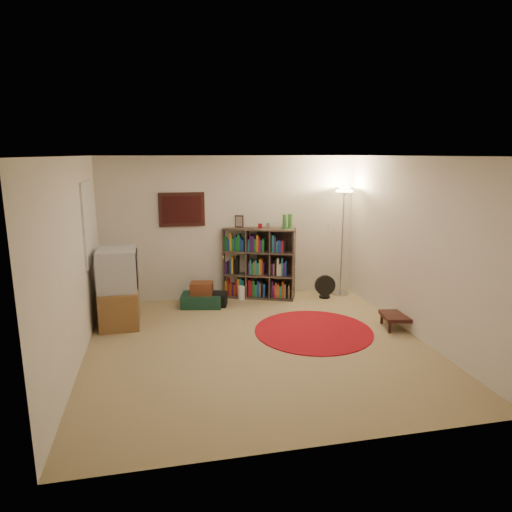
{
  "coord_description": "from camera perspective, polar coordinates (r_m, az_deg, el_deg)",
  "views": [
    {
      "loc": [
        -1.22,
        -5.62,
        2.53
      ],
      "look_at": [
        0.1,
        0.6,
        1.1
      ],
      "focal_mm": 32.0,
      "sensor_mm": 36.0,
      "label": 1
    }
  ],
  "objects": [
    {
      "name": "paper_towel",
      "position": [
        8.1,
        -1.82,
        -4.63
      ],
      "size": [
        0.12,
        0.12,
        0.24
      ],
      "rotation": [
        0.0,
        0.0,
        0.01
      ],
      "color": "white",
      "rests_on": "ground"
    },
    {
      "name": "floor_lamp",
      "position": [
        8.26,
        10.9,
        6.12
      ],
      "size": [
        0.48,
        0.48,
        1.95
      ],
      "rotation": [
        0.0,
        0.0,
        0.35
      ],
      "color": "silver",
      "rests_on": "ground"
    },
    {
      "name": "side_table",
      "position": [
        7.11,
        17.39,
        -7.23
      ],
      "size": [
        0.54,
        0.54,
        0.21
      ],
      "rotation": [
        0.0,
        0.0,
        -0.17
      ],
      "color": "black",
      "rests_on": "ground"
    },
    {
      "name": "duffel_bag",
      "position": [
        7.8,
        -4.89,
        -5.42
      ],
      "size": [
        0.38,
        0.35,
        0.23
      ],
      "rotation": [
        0.0,
        0.0,
        -0.26
      ],
      "color": "black",
      "rests_on": "ground"
    },
    {
      "name": "bookshelf",
      "position": [
        8.11,
        0.27,
        -1.02
      ],
      "size": [
        1.3,
        0.8,
        1.51
      ],
      "rotation": [
        0.0,
        0.0,
        -0.38
      ],
      "color": "#41342B",
      "rests_on": "ground"
    },
    {
      "name": "wicker_basket",
      "position": [
        7.72,
        -6.81,
        -4.05
      ],
      "size": [
        0.42,
        0.34,
        0.21
      ],
      "rotation": [
        0.0,
        0.0,
        -0.23
      ],
      "color": "#592916",
      "rests_on": "suitcase"
    },
    {
      "name": "floor_fan",
      "position": [
        8.25,
        8.61,
        -3.8
      ],
      "size": [
        0.37,
        0.21,
        0.42
      ],
      "rotation": [
        0.0,
        0.0,
        -0.07
      ],
      "color": "black",
      "rests_on": "ground"
    },
    {
      "name": "room",
      "position": [
        5.92,
        -0.36,
        0.3
      ],
      "size": [
        4.54,
        4.54,
        2.54
      ],
      "color": "#9A845A",
      "rests_on": "ground"
    },
    {
      "name": "dvd_box",
      "position": [
        7.4,
        -15.63,
        -7.4
      ],
      "size": [
        0.34,
        0.3,
        0.09
      ],
      "rotation": [
        0.0,
        0.0,
        0.27
      ],
      "color": "#B7B7BC",
      "rests_on": "ground"
    },
    {
      "name": "red_rug",
      "position": [
        6.78,
        7.21,
        -9.28
      ],
      "size": [
        1.72,
        1.72,
        0.02
      ],
      "color": "maroon",
      "rests_on": "ground"
    },
    {
      "name": "suitcase",
      "position": [
        7.81,
        -6.81,
        -5.48
      ],
      "size": [
        0.74,
        0.55,
        0.22
      ],
      "rotation": [
        0.0,
        0.0,
        -0.2
      ],
      "color": "#143829",
      "rests_on": "ground"
    },
    {
      "name": "tv_stand",
      "position": [
        7.13,
        -16.75,
        -3.91
      ],
      "size": [
        0.58,
        0.81,
        1.16
      ],
      "rotation": [
        0.0,
        0.0,
        0.02
      ],
      "color": "brown",
      "rests_on": "ground"
    }
  ]
}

